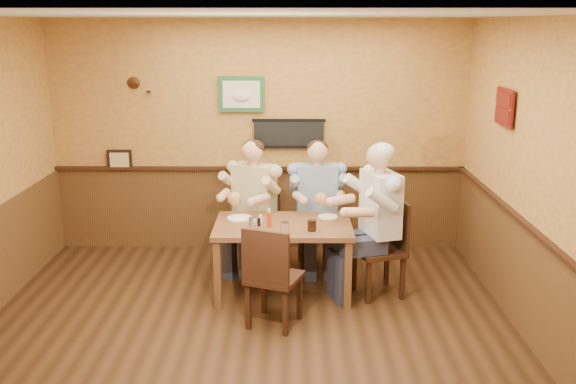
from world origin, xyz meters
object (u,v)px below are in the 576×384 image
diner_blue_polo (317,211)px  water_glass_left (253,224)px  dining_table (283,232)px  chair_near_side (274,275)px  chair_right_end (379,248)px  diner_white_elder (380,228)px  pepper_shaker (259,222)px  water_glass_mid (284,229)px  cola_tumbler (312,225)px  hot_sauce_bottle (269,219)px  chair_back_right (316,228)px  salt_shaker (261,219)px  chair_back_left (255,229)px  diner_tan_shirt (255,212)px

diner_blue_polo → water_glass_left: size_ratio=10.02×
dining_table → chair_near_side: chair_near_side is taller
chair_right_end → diner_white_elder: size_ratio=0.70×
chair_right_end → pepper_shaker: 1.26m
water_glass_mid → cola_tumbler: size_ratio=1.12×
diner_blue_polo → hot_sauce_bottle: size_ratio=7.35×
water_glass_mid → chair_back_right: bearing=72.0°
water_glass_left → salt_shaker: 0.25m
dining_table → water_glass_mid: water_glass_mid is taller
chair_back_right → water_glass_mid: bearing=-111.7°
chair_back_left → chair_back_right: size_ratio=1.01×
water_glass_left → pepper_shaker: bearing=71.3°
chair_back_left → pepper_shaker: chair_back_left is taller
chair_back_left → salt_shaker: chair_back_left is taller
chair_back_right → chair_near_side: 1.54m
diner_blue_polo → water_glass_mid: bearing=-111.7°
chair_back_left → diner_white_elder: 1.53m
chair_right_end → hot_sauce_bottle: bearing=-103.3°
dining_table → hot_sauce_bottle: bearing=-138.2°
diner_blue_polo → diner_white_elder: bearing=-56.0°
chair_back_right → diner_tan_shirt: (-0.70, -0.05, 0.21)m
diner_tan_shirt → hot_sauce_bottle: bearing=-52.1°
chair_near_side → diner_white_elder: diner_white_elder is taller
chair_back_left → chair_right_end: 1.51m
water_glass_left → water_glass_mid: water_glass_left is taller
chair_back_left → cola_tumbler: bearing=-31.4°
chair_back_left → pepper_shaker: (0.09, -0.76, 0.32)m
chair_back_right → diner_white_elder: size_ratio=0.65×
dining_table → chair_near_side: size_ratio=1.43×
chair_right_end → water_glass_left: size_ratio=7.57×
diner_tan_shirt → diner_white_elder: (1.31, -0.74, 0.05)m
diner_tan_shirt → diner_white_elder: bearing=-4.9°
chair_back_right → diner_tan_shirt: diner_tan_shirt is taller
diner_white_elder → pepper_shaker: bearing=-106.1°
chair_near_side → diner_blue_polo: bearing=-85.9°
water_glass_mid → hot_sauce_bottle: bearing=124.2°
diner_tan_shirt → water_glass_mid: 1.11m
chair_back_left → diner_tan_shirt: 0.20m
chair_right_end → diner_white_elder: diner_white_elder is taller
chair_back_right → diner_white_elder: (0.61, -0.79, 0.25)m
chair_right_end → salt_shaker: size_ratio=11.00×
chair_right_end → salt_shaker: (-1.21, 0.07, 0.29)m
chair_near_side → pepper_shaker: size_ratio=12.12×
diner_blue_polo → hot_sauce_bottle: 1.02m
water_glass_left → salt_shaker: size_ratio=1.45×
dining_table → chair_near_side: 0.76m
diner_tan_shirt → cola_tumbler: size_ratio=11.77×
salt_shaker → pepper_shaker: size_ratio=1.13×
chair_back_right → cola_tumbler: bearing=-98.6°
hot_sauce_bottle → salt_shaker: bearing=123.3°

